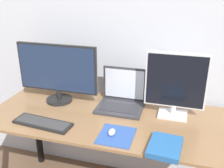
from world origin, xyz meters
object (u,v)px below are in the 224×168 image
Objects in this scene: monitor_left at (57,72)px; book at (165,147)px; keyboard at (43,123)px; laptop at (122,98)px; monitor_right at (175,85)px; mouse at (112,132)px.

monitor_left is 2.60× the size of book.
keyboard is (0.05, -0.33, -0.22)m from monitor_left.
laptop reaches higher than book.
monitor_right is at bearing -7.91° from laptop.
keyboard is at bearing -179.84° from mouse.
monitor_right is 0.44m from book.
book is (-0.01, -0.38, -0.21)m from monitor_right.
mouse is at bearing -33.57° from monitor_left.
laptop is 0.57m from keyboard.
monitor_right is (0.83, 0.00, -0.00)m from monitor_left.
laptop is (-0.36, 0.05, -0.16)m from monitor_right.
monitor_right is 1.89× the size of book.
monitor_right reaches higher than laptop.
laptop reaches higher than mouse.
mouse is (0.45, 0.00, 0.01)m from keyboard.
book is (0.81, -0.38, -0.21)m from monitor_left.
laptop is 0.81× the size of keyboard.
monitor_left is at bearing 146.43° from mouse.
mouse is (0.50, -0.33, -0.21)m from monitor_left.
monitor_left reaches higher than book.
keyboard is 1.70× the size of book.
monitor_right reaches higher than mouse.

